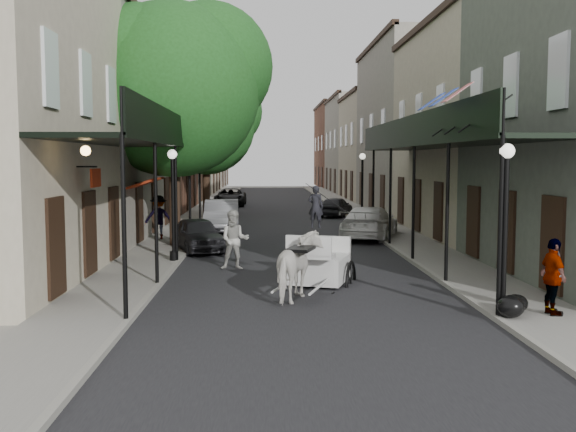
{
  "coord_description": "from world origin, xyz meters",
  "views": [
    {
      "loc": [
        -1.07,
        -15.47,
        3.48
      ],
      "look_at": [
        -0.26,
        6.0,
        1.6
      ],
      "focal_mm": 40.0,
      "sensor_mm": 36.0,
      "label": 1
    }
  ],
  "objects": [
    {
      "name": "ground",
      "position": [
        0.0,
        0.0,
        0.0
      ],
      "size": [
        140.0,
        140.0,
        0.0
      ],
      "primitive_type": "plane",
      "color": "gray",
      "rests_on": "ground"
    },
    {
      "name": "pedestrian_sidewalk_right",
      "position": [
        5.19,
        -2.0,
        0.96
      ],
      "size": [
        0.45,
        1.0,
        1.68
      ],
      "primitive_type": "imported",
      "rotation": [
        0.0,
        0.0,
        1.61
      ],
      "color": "gray",
      "rests_on": "sidewalk_right"
    },
    {
      "name": "lamppost_right_near",
      "position": [
        4.1,
        -2.0,
        2.05
      ],
      "size": [
        0.32,
        0.32,
        3.71
      ],
      "color": "black",
      "rests_on": "sidewalk_right"
    },
    {
      "name": "building_row_left",
      "position": [
        -8.6,
        30.0,
        5.25
      ],
      "size": [
        5.0,
        80.0,
        10.5
      ],
      "primitive_type": "cube",
      "color": "#B8AD93",
      "rests_on": "ground"
    },
    {
      "name": "building_row_right",
      "position": [
        8.6,
        30.0,
        5.25
      ],
      "size": [
        5.0,
        80.0,
        10.5
      ],
      "primitive_type": "cube",
      "color": "gray",
      "rests_on": "ground"
    },
    {
      "name": "gallery_right",
      "position": [
        4.79,
        6.98,
        4.05
      ],
      "size": [
        2.2,
        18.05,
        4.88
      ],
      "color": "black",
      "rests_on": "sidewalk_right"
    },
    {
      "name": "pedestrian_sidewalk_left",
      "position": [
        -5.55,
        11.86,
        1.05
      ],
      "size": [
        1.33,
        0.94,
        1.87
      ],
      "primitive_type": "imported",
      "rotation": [
        0.0,
        0.0,
        3.36
      ],
      "color": "gray",
      "rests_on": "sidewalk_left"
    },
    {
      "name": "car_right_near",
      "position": [
        3.6,
        12.57,
        0.72
      ],
      "size": [
        3.52,
        5.33,
        1.43
      ],
      "primitive_type": "imported",
      "rotation": [
        0.0,
        0.0,
        2.81
      ],
      "color": "silver",
      "rests_on": "ground"
    },
    {
      "name": "car_right_far",
      "position": [
        3.36,
        23.7,
        0.62
      ],
      "size": [
        2.7,
        3.91,
        1.24
      ],
      "primitive_type": "imported",
      "rotation": [
        0.0,
        0.0,
        2.76
      ],
      "color": "black",
      "rests_on": "ground"
    },
    {
      "name": "pedestrian_walking",
      "position": [
        -2.0,
        4.8,
        0.95
      ],
      "size": [
        0.92,
        0.72,
        1.9
      ],
      "primitive_type": "imported",
      "rotation": [
        0.0,
        0.0,
        -0.0
      ],
      "color": "#ABA9A1",
      "rests_on": "ground"
    },
    {
      "name": "lamppost_right_far",
      "position": [
        4.1,
        18.0,
        2.05
      ],
      "size": [
        0.32,
        0.32,
        3.71
      ],
      "color": "black",
      "rests_on": "sidewalk_right"
    },
    {
      "name": "horse",
      "position": [
        -0.19,
        0.21,
        0.84
      ],
      "size": [
        1.49,
        2.18,
        1.69
      ],
      "primitive_type": "imported",
      "rotation": [
        0.0,
        0.0,
        2.82
      ],
      "color": "silver",
      "rests_on": "ground"
    },
    {
      "name": "lamppost_left",
      "position": [
        -4.1,
        6.0,
        2.05
      ],
      "size": [
        0.32,
        0.32,
        3.71
      ],
      "color": "black",
      "rests_on": "sidewalk_left"
    },
    {
      "name": "sidewalk_left",
      "position": [
        -5.0,
        20.0,
        0.06
      ],
      "size": [
        2.2,
        90.0,
        0.12
      ],
      "primitive_type": "cube",
      "color": "gray",
      "rests_on": "ground"
    },
    {
      "name": "carriage",
      "position": [
        0.63,
        2.71,
        1.1
      ],
      "size": [
        2.23,
        2.8,
        2.82
      ],
      "rotation": [
        0.0,
        0.0,
        -0.32
      ],
      "color": "black",
      "rests_on": "ground"
    },
    {
      "name": "road",
      "position": [
        0.0,
        20.0,
        0.01
      ],
      "size": [
        8.0,
        90.0,
        0.01
      ],
      "primitive_type": "cube",
      "color": "black",
      "rests_on": "ground"
    },
    {
      "name": "tree_near",
      "position": [
        -4.2,
        10.18,
        6.49
      ],
      "size": [
        7.31,
        6.8,
        9.63
      ],
      "color": "#382619",
      "rests_on": "sidewalk_left"
    },
    {
      "name": "car_left_near",
      "position": [
        -3.59,
        9.0,
        0.65
      ],
      "size": [
        2.67,
        4.08,
        1.29
      ],
      "primitive_type": "imported",
      "rotation": [
        0.0,
        0.0,
        0.33
      ],
      "color": "black",
      "rests_on": "ground"
    },
    {
      "name": "tree_far",
      "position": [
        -4.25,
        24.18,
        5.84
      ],
      "size": [
        6.45,
        6.0,
        8.61
      ],
      "color": "#382619",
      "rests_on": "sidewalk_left"
    },
    {
      "name": "trash_bags",
      "position": [
        4.32,
        -2.03,
        0.35
      ],
      "size": [
        0.84,
        0.99,
        0.49
      ],
      "color": "black",
      "rests_on": "sidewalk_right"
    },
    {
      "name": "car_left_mid",
      "position": [
        -3.13,
        15.75,
        0.77
      ],
      "size": [
        1.85,
        4.74,
        1.54
      ],
      "primitive_type": "imported",
      "rotation": [
        0.0,
        0.0,
        0.05
      ],
      "color": "gray",
      "rests_on": "ground"
    },
    {
      "name": "sidewalk_right",
      "position": [
        5.0,
        20.0,
        0.06
      ],
      "size": [
        2.2,
        90.0,
        0.12
      ],
      "primitive_type": "cube",
      "color": "gray",
      "rests_on": "ground"
    },
    {
      "name": "car_left_far",
      "position": [
        -3.6,
        33.2,
        0.67
      ],
      "size": [
        2.32,
        4.85,
        1.34
      ],
      "primitive_type": "imported",
      "rotation": [
        0.0,
        0.0,
        -0.02
      ],
      "color": "black",
      "rests_on": "ground"
    },
    {
      "name": "gallery_left",
      "position": [
        -4.79,
        6.98,
        4.05
      ],
      "size": [
        2.2,
        18.05,
        4.88
      ],
      "color": "black",
      "rests_on": "sidewalk_left"
    }
  ]
}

